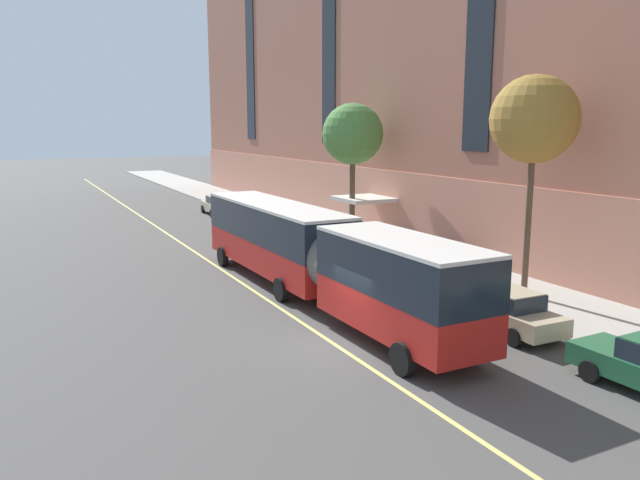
{
  "coord_description": "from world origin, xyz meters",
  "views": [
    {
      "loc": [
        -9.59,
        -17.33,
        7.24
      ],
      "look_at": [
        3.6,
        8.99,
        1.8
      ],
      "focal_mm": 35.0,
      "sensor_mm": 36.0,
      "label": 1
    }
  ],
  "objects_px": {
    "parked_car_champagne_6": "(505,310)",
    "street_tree_far_uptown": "(353,135)",
    "city_bus": "(314,251)",
    "parked_car_black_0": "(285,230)",
    "parked_car_champagne_1": "(218,205)",
    "parked_car_red_2": "(352,254)",
    "street_tree_mid_block": "(534,120)"
  },
  "relations": [
    {
      "from": "parked_car_champagne_6",
      "to": "street_tree_far_uptown",
      "type": "xyz_separation_m",
      "value": [
        3.79,
        17.75,
        5.87
      ]
    },
    {
      "from": "city_bus",
      "to": "parked_car_champagne_6",
      "type": "bearing_deg",
      "value": -56.32
    },
    {
      "from": "city_bus",
      "to": "parked_car_champagne_1",
      "type": "height_order",
      "value": "city_bus"
    },
    {
      "from": "parked_car_black_0",
      "to": "street_tree_mid_block",
      "type": "bearing_deg",
      "value": -76.39
    },
    {
      "from": "parked_car_red_2",
      "to": "street_tree_far_uptown",
      "type": "bearing_deg",
      "value": 60.42
    },
    {
      "from": "city_bus",
      "to": "parked_car_red_2",
      "type": "distance_m",
      "value": 6.37
    },
    {
      "from": "street_tree_mid_block",
      "to": "street_tree_far_uptown",
      "type": "bearing_deg",
      "value": 90.0
    },
    {
      "from": "city_bus",
      "to": "parked_car_champagne_1",
      "type": "bearing_deg",
      "value": 81.08
    },
    {
      "from": "parked_car_champagne_6",
      "to": "street_tree_mid_block",
      "type": "bearing_deg",
      "value": 37.63
    },
    {
      "from": "parked_car_champagne_1",
      "to": "street_tree_mid_block",
      "type": "bearing_deg",
      "value": -82.39
    },
    {
      "from": "city_bus",
      "to": "parked_car_black_0",
      "type": "relative_size",
      "value": 4.63
    },
    {
      "from": "city_bus",
      "to": "parked_car_black_0",
      "type": "distance_m",
      "value": 13.4
    },
    {
      "from": "parked_car_black_0",
      "to": "parked_car_champagne_1",
      "type": "xyz_separation_m",
      "value": [
        -0.07,
        13.78,
        0.0
      ]
    },
    {
      "from": "city_bus",
      "to": "parked_car_champagne_6",
      "type": "distance_m",
      "value": 8.0
    },
    {
      "from": "parked_car_champagne_6",
      "to": "street_tree_far_uptown",
      "type": "bearing_deg",
      "value": 77.95
    },
    {
      "from": "street_tree_mid_block",
      "to": "street_tree_far_uptown",
      "type": "height_order",
      "value": "street_tree_mid_block"
    },
    {
      "from": "parked_car_red_2",
      "to": "street_tree_far_uptown",
      "type": "xyz_separation_m",
      "value": [
        3.82,
        6.73,
        5.87
      ]
    },
    {
      "from": "parked_car_champagne_1",
      "to": "parked_car_red_2",
      "type": "xyz_separation_m",
      "value": [
        0.19,
        -21.97,
        -0.0
      ]
    },
    {
      "from": "parked_car_champagne_1",
      "to": "street_tree_far_uptown",
      "type": "height_order",
      "value": "street_tree_far_uptown"
    },
    {
      "from": "street_tree_mid_block",
      "to": "parked_car_red_2",
      "type": "bearing_deg",
      "value": 115.26
    },
    {
      "from": "street_tree_mid_block",
      "to": "street_tree_far_uptown",
      "type": "relative_size",
      "value": 1.08
    },
    {
      "from": "parked_car_black_0",
      "to": "parked_car_champagne_1",
      "type": "distance_m",
      "value": 13.78
    },
    {
      "from": "parked_car_black_0",
      "to": "parked_car_champagne_6",
      "type": "relative_size",
      "value": 0.91
    },
    {
      "from": "parked_car_champagne_1",
      "to": "parked_car_champagne_6",
      "type": "distance_m",
      "value": 32.99
    },
    {
      "from": "parked_car_black_0",
      "to": "parked_car_champagne_6",
      "type": "height_order",
      "value": "same"
    },
    {
      "from": "parked_car_black_0",
      "to": "street_tree_mid_block",
      "type": "relative_size",
      "value": 0.47
    },
    {
      "from": "parked_car_black_0",
      "to": "street_tree_far_uptown",
      "type": "relative_size",
      "value": 0.51
    },
    {
      "from": "parked_car_black_0",
      "to": "parked_car_red_2",
      "type": "xyz_separation_m",
      "value": [
        0.12,
        -8.19,
        0.0
      ]
    },
    {
      "from": "parked_car_red_2",
      "to": "street_tree_far_uptown",
      "type": "distance_m",
      "value": 9.72
    },
    {
      "from": "parked_car_red_2",
      "to": "parked_car_champagne_6",
      "type": "distance_m",
      "value": 11.02
    },
    {
      "from": "city_bus",
      "to": "parked_car_red_2",
      "type": "bearing_deg",
      "value": 45.75
    },
    {
      "from": "parked_car_red_2",
      "to": "city_bus",
      "type": "bearing_deg",
      "value": -134.25
    }
  ]
}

